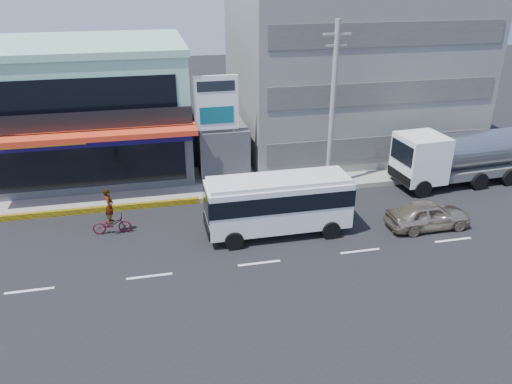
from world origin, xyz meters
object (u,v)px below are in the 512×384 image
(billboard, at_px, (216,109))
(motorcycle_rider, at_px, (111,219))
(satellite_dish, at_px, (221,123))
(utility_pole_near, at_px, (332,107))
(tanker_truck, at_px, (457,156))
(shop_building, at_px, (92,111))
(sedan, at_px, (428,215))
(concrete_building, at_px, (350,52))
(minibus, at_px, (278,201))

(billboard, relative_size, motorcycle_rider, 2.79)
(satellite_dish, bearing_deg, billboard, -105.52)
(utility_pole_near, relative_size, tanker_truck, 1.13)
(shop_building, xyz_separation_m, sedan, (17.36, -12.45, -3.25))
(concrete_building, distance_m, utility_pole_near, 8.79)
(sedan, xyz_separation_m, tanker_truck, (4.69, 4.97, 1.09))
(sedan, bearing_deg, billboard, 51.60)
(concrete_building, bearing_deg, satellite_dish, -158.20)
(sedan, bearing_deg, tanker_truck, -43.72)
(concrete_building, bearing_deg, motorcycle_rider, -147.74)
(billboard, bearing_deg, tanker_truck, -10.61)
(tanker_truck, bearing_deg, utility_pole_near, 173.43)
(shop_building, bearing_deg, tanker_truck, -18.72)
(utility_pole_near, height_order, motorcycle_rider, utility_pole_near)
(minibus, bearing_deg, motorcycle_rider, 167.79)
(concrete_building, relative_size, sedan, 3.66)
(minibus, bearing_deg, billboard, 107.50)
(concrete_building, distance_m, sedan, 14.89)
(minibus, distance_m, motorcycle_rider, 8.56)
(utility_pole_near, bearing_deg, minibus, -132.93)
(utility_pole_near, distance_m, tanker_truck, 8.76)
(billboard, bearing_deg, satellite_dish, 74.48)
(satellite_dish, relative_size, minibus, 0.21)
(minibus, distance_m, sedan, 7.95)
(billboard, xyz_separation_m, utility_pole_near, (6.50, -1.80, 0.22))
(shop_building, height_order, concrete_building, concrete_building)
(billboard, xyz_separation_m, tanker_truck, (14.55, -2.73, -3.09))
(billboard, distance_m, utility_pole_near, 6.75)
(motorcycle_rider, bearing_deg, minibus, -12.21)
(concrete_building, distance_m, billboard, 12.17)
(shop_building, bearing_deg, minibus, -49.76)
(utility_pole_near, bearing_deg, sedan, -60.30)
(minibus, bearing_deg, utility_pole_near, 47.07)
(tanker_truck, bearing_deg, shop_building, 161.28)
(sedan, height_order, tanker_truck, tanker_truck)
(shop_building, distance_m, sedan, 21.61)
(shop_building, relative_size, satellite_dish, 8.27)
(minibus, xyz_separation_m, motorcycle_rider, (-8.31, 1.80, -1.00))
(satellite_dish, distance_m, billboard, 2.31)
(concrete_building, xyz_separation_m, utility_pole_near, (-4.00, -7.60, -1.85))
(shop_building, relative_size, tanker_truck, 1.41)
(satellite_dish, distance_m, minibus, 8.69)
(shop_building, bearing_deg, utility_pole_near, -25.06)
(satellite_dish, distance_m, tanker_truck, 14.86)
(satellite_dish, distance_m, motorcycle_rider, 9.80)
(minibus, height_order, sedan, minibus)
(utility_pole_near, relative_size, sedan, 2.28)
(satellite_dish, bearing_deg, sedan, -45.41)
(billboard, relative_size, minibus, 0.95)
(utility_pole_near, bearing_deg, motorcycle_rider, -166.90)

